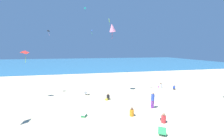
# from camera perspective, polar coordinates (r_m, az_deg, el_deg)

# --- Properties ---
(ground_plane) EXTENTS (120.00, 120.00, 0.00)m
(ground_plane) POSITION_cam_1_polar(r_m,az_deg,el_deg) (17.73, -0.79, -10.56)
(ground_plane) COLOR beige
(ocean_water) EXTENTS (120.00, 60.00, 0.05)m
(ocean_water) POSITION_cam_1_polar(r_m,az_deg,el_deg) (63.93, -9.12, 3.11)
(ocean_water) COLOR teal
(ocean_water) RESTS_ON ground_plane
(beach_chair_mid_beach) EXTENTS (0.74, 0.77, 0.61)m
(beach_chair_mid_beach) POSITION_cam_1_polar(r_m,az_deg,el_deg) (10.80, 19.84, -22.57)
(beach_chair_mid_beach) COLOR #2D9956
(beach_chair_mid_beach) RESTS_ON ground_plane
(beach_chair_far_right) EXTENTS (0.78, 0.74, 0.56)m
(beach_chair_far_right) POSITION_cam_1_polar(r_m,az_deg,el_deg) (18.42, -10.49, -9.11)
(beach_chair_far_right) COLOR white
(beach_chair_far_right) RESTS_ON ground_plane
(cooler_box) EXTENTS (0.56, 0.64, 0.23)m
(cooler_box) POSITION_cam_1_polar(r_m,az_deg,el_deg) (12.90, -11.48, -17.71)
(cooler_box) COLOR #339956
(cooler_box) RESTS_ON ground_plane
(person_0) EXTENTS (0.48, 0.68, 0.77)m
(person_0) POSITION_cam_1_polar(r_m,az_deg,el_deg) (12.41, 20.35, -18.30)
(person_0) COLOR red
(person_0) RESTS_ON ground_plane
(person_1) EXTENTS (0.43, 0.68, 0.80)m
(person_1) POSITION_cam_1_polar(r_m,az_deg,el_deg) (22.33, 19.30, -6.25)
(person_1) COLOR white
(person_1) RESTS_ON ground_plane
(person_2) EXTENTS (0.49, 0.60, 0.67)m
(person_2) POSITION_cam_1_polar(r_m,az_deg,el_deg) (22.38, 24.14, -6.61)
(person_2) COLOR blue
(person_2) RESTS_ON ground_plane
(person_4) EXTENTS (0.57, 0.70, 0.78)m
(person_4) POSITION_cam_1_polar(r_m,az_deg,el_deg) (12.83, 8.14, -16.91)
(person_4) COLOR orange
(person_4) RESTS_ON ground_plane
(person_5) EXTENTS (0.67, 0.62, 0.76)m
(person_5) POSITION_cam_1_polar(r_m,az_deg,el_deg) (16.39, -1.71, -11.13)
(person_5) COLOR black
(person_5) RESTS_ON ground_plane
(person_6) EXTENTS (0.35, 0.35, 1.63)m
(person_6) POSITION_cam_1_polar(r_m,az_deg,el_deg) (14.50, 16.35, -11.34)
(person_6) COLOR purple
(person_6) RESTS_ON ground_plane
(kite_teal) EXTENTS (0.45, 0.29, 0.85)m
(kite_teal) POSITION_cam_1_polar(r_m,az_deg,el_deg) (30.31, -11.01, 23.62)
(kite_teal) COLOR #1EADAD
(kite_pink) EXTENTS (1.29, 1.33, 1.96)m
(kite_pink) POSITION_cam_1_polar(r_m,az_deg,el_deg) (18.17, 0.07, 16.97)
(kite_pink) COLOR pink
(kite_blue) EXTENTS (0.38, 0.44, 1.21)m
(kite_blue) POSITION_cam_1_polar(r_m,az_deg,el_deg) (27.95, -8.34, 15.76)
(kite_blue) COLOR blue
(kite_red) EXTENTS (0.85, 0.72, 1.51)m
(kite_red) POSITION_cam_1_polar(r_m,az_deg,el_deg) (18.54, -32.07, 6.39)
(kite_red) COLOR red
(kite_lime) EXTENTS (0.18, 0.92, 1.43)m
(kite_lime) POSITION_cam_1_polar(r_m,az_deg,el_deg) (32.79, -1.17, 19.63)
(kite_lime) COLOR #99DB33
(kite_black) EXTENTS (0.80, 0.84, 1.18)m
(kite_black) POSITION_cam_1_polar(r_m,az_deg,el_deg) (29.78, -24.46, 14.47)
(kite_black) COLOR black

